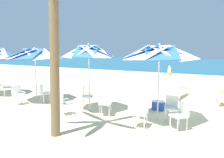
% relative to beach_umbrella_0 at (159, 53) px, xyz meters
% --- Properties ---
extents(ground_plane, '(80.00, 80.00, 0.00)m').
position_rel_beach_umbrella_0_xyz_m(ground_plane, '(0.48, 2.87, -2.35)').
color(ground_plane, beige).
extents(sea, '(80.00, 36.00, 0.10)m').
position_rel_beach_umbrella_0_xyz_m(sea, '(0.48, 33.56, -2.30)').
color(sea, '#19607F').
rests_on(sea, ground).
extents(surf_foam, '(80.00, 0.70, 0.01)m').
position_rel_beach_umbrella_0_xyz_m(surf_foam, '(0.48, 15.26, -2.34)').
color(surf_foam, white).
rests_on(surf_foam, ground).
extents(beach_umbrella_0, '(2.64, 2.64, 2.68)m').
position_rel_beach_umbrella_0_xyz_m(beach_umbrella_0, '(0.00, 0.00, 0.00)').
color(beach_umbrella_0, silver).
rests_on(beach_umbrella_0, ground).
extents(plastic_chair_0, '(0.51, 0.54, 0.87)m').
position_rel_beach_umbrella_0_xyz_m(plastic_chair_0, '(0.43, 0.22, -1.85)').
color(plastic_chair_0, white).
rests_on(plastic_chair_0, ground).
extents(plastic_chair_1, '(0.63, 0.63, 0.87)m').
position_rel_beach_umbrella_0_xyz_m(plastic_chair_1, '(0.90, -0.55, -1.85)').
color(plastic_chair_1, white).
rests_on(plastic_chair_1, ground).
extents(plastic_chair_2, '(0.49, 0.52, 0.87)m').
position_rel_beach_umbrella_0_xyz_m(plastic_chair_2, '(-0.28, -0.89, -1.85)').
color(plastic_chair_2, white).
rests_on(plastic_chair_2, ground).
extents(beach_umbrella_1, '(2.11, 2.11, 2.72)m').
position_rel_beach_umbrella_0_xyz_m(beach_umbrella_1, '(-2.82, -0.15, 0.01)').
color(beach_umbrella_1, silver).
rests_on(beach_umbrella_1, ground).
extents(plastic_chair_3, '(0.56, 0.58, 0.87)m').
position_rel_beach_umbrella_0_xyz_m(plastic_chair_3, '(-1.86, -0.50, -1.85)').
color(plastic_chair_3, white).
rests_on(plastic_chair_3, ground).
extents(plastic_chair_4, '(0.58, 0.60, 0.87)m').
position_rel_beach_umbrella_0_xyz_m(plastic_chair_4, '(-3.30, -1.13, -1.85)').
color(plastic_chair_4, white).
rests_on(plastic_chair_4, ground).
extents(plastic_chair_5, '(0.63, 0.61, 0.87)m').
position_rel_beach_umbrella_0_xyz_m(plastic_chair_5, '(-3.31, 0.33, -1.85)').
color(plastic_chair_5, white).
rests_on(plastic_chair_5, ground).
extents(beach_umbrella_2, '(2.56, 2.56, 2.58)m').
position_rel_beach_umbrella_0_xyz_m(beach_umbrella_2, '(-6.03, -0.01, -0.10)').
color(beach_umbrella_2, silver).
rests_on(beach_umbrella_2, ground).
extents(plastic_chair_6, '(0.59, 0.61, 0.87)m').
position_rel_beach_umbrella_0_xyz_m(plastic_chair_6, '(-5.41, -0.10, -1.85)').
color(plastic_chair_6, white).
rests_on(plastic_chair_6, ground).
extents(plastic_chair_7, '(0.54, 0.51, 0.87)m').
position_rel_beach_umbrella_0_xyz_m(plastic_chair_7, '(-6.21, -0.90, -1.85)').
color(plastic_chair_7, white).
rests_on(plastic_chair_7, ground).
extents(plastic_chair_8, '(0.61, 0.62, 0.87)m').
position_rel_beach_umbrella_0_xyz_m(plastic_chair_8, '(-8.33, -0.02, -1.85)').
color(plastic_chair_8, white).
rests_on(plastic_chair_8, ground).
extents(sun_lounger_0, '(0.96, 2.22, 0.62)m').
position_rel_beach_umbrella_0_xyz_m(sun_lounger_0, '(1.92, 4.05, -2.06)').
color(sun_lounger_0, white).
rests_on(sun_lounger_0, ground).
extents(sun_lounger_1, '(0.79, 2.19, 0.62)m').
position_rel_beach_umbrella_0_xyz_m(sun_lounger_1, '(-0.15, 4.28, -2.06)').
color(sun_lounger_1, white).
rests_on(sun_lounger_1, ground).
extents(palm_tree_1, '(2.81, 2.93, 4.75)m').
position_rel_beach_umbrella_0_xyz_m(palm_tree_1, '(-2.18, -2.70, 0.66)').
color(palm_tree_1, brown).
rests_on(palm_tree_1, ground).
extents(cooler_box, '(0.50, 0.34, 0.40)m').
position_rel_beach_umbrella_0_xyz_m(cooler_box, '(-0.35, 1.24, -2.14)').
color(cooler_box, blue).
rests_on(cooler_box, ground).
extents(beachgoer_seated, '(0.30, 0.93, 0.92)m').
position_rel_beach_umbrella_0_xyz_m(beachgoer_seated, '(-3.15, 14.13, -2.05)').
color(beachgoer_seated, yellow).
rests_on(beachgoer_seated, ground).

